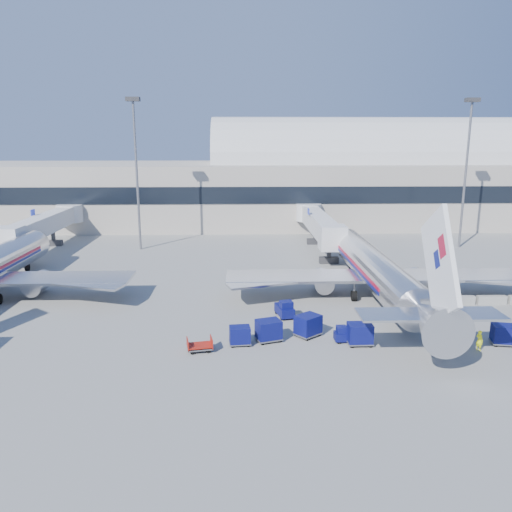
{
  "coord_description": "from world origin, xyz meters",
  "views": [
    {
      "loc": [
        -4.36,
        -46.09,
        16.4
      ],
      "look_at": [
        -2.81,
        6.0,
        4.33
      ],
      "focal_mm": 35.0,
      "sensor_mm": 36.0,
      "label": 1
    }
  ],
  "objects_px": {
    "cart_train_c": "(240,335)",
    "tug_right": "(413,314)",
    "barrier_near": "(460,300)",
    "cart_train_a": "(308,325)",
    "tug_lead": "(346,335)",
    "tug_left": "(285,309)",
    "cart_open_red": "(200,347)",
    "cart_solo_far": "(504,334)",
    "cart_train_b": "(269,330)",
    "airliner_main": "(377,271)",
    "cart_solo_near": "(360,334)",
    "jetbridge_mid": "(47,224)",
    "mast_east": "(468,152)",
    "jetbridge_near": "(318,222)",
    "mast_west": "(136,152)",
    "barrier_mid": "(492,300)",
    "ramp_worker": "(479,340)"
  },
  "relations": [
    {
      "from": "cart_train_c",
      "to": "mast_west",
      "type": "bearing_deg",
      "value": 106.75
    },
    {
      "from": "barrier_mid",
      "to": "cart_open_red",
      "type": "height_order",
      "value": "barrier_mid"
    },
    {
      "from": "jetbridge_mid",
      "to": "ramp_worker",
      "type": "xyz_separation_m",
      "value": [
        49.03,
        -40.14,
        -3.09
      ]
    },
    {
      "from": "mast_west",
      "to": "tug_lead",
      "type": "relative_size",
      "value": 10.83
    },
    {
      "from": "mast_west",
      "to": "cart_solo_far",
      "type": "bearing_deg",
      "value": -45.87
    },
    {
      "from": "mast_west",
      "to": "cart_open_red",
      "type": "height_order",
      "value": "mast_west"
    },
    {
      "from": "cart_train_c",
      "to": "jetbridge_near",
      "type": "bearing_deg",
      "value": 66.95
    },
    {
      "from": "jetbridge_mid",
      "to": "ramp_worker",
      "type": "distance_m",
      "value": 63.45
    },
    {
      "from": "tug_left",
      "to": "ramp_worker",
      "type": "distance_m",
      "value": 17.03
    },
    {
      "from": "cart_train_b",
      "to": "jetbridge_near",
      "type": "bearing_deg",
      "value": 56.83
    },
    {
      "from": "jetbridge_mid",
      "to": "mast_west",
      "type": "height_order",
      "value": "mast_west"
    },
    {
      "from": "cart_solo_near",
      "to": "cart_solo_far",
      "type": "height_order",
      "value": "cart_solo_near"
    },
    {
      "from": "mast_east",
      "to": "tug_lead",
      "type": "bearing_deg",
      "value": -124.58
    },
    {
      "from": "tug_right",
      "to": "jetbridge_near",
      "type": "bearing_deg",
      "value": 118.97
    },
    {
      "from": "jetbridge_near",
      "to": "cart_open_red",
      "type": "xyz_separation_m",
      "value": [
        -15.32,
        -39.68,
        -3.54
      ]
    },
    {
      "from": "tug_left",
      "to": "ramp_worker",
      "type": "xyz_separation_m",
      "value": [
        14.92,
        -8.23,
        0.07
      ]
    },
    {
      "from": "mast_west",
      "to": "tug_lead",
      "type": "xyz_separation_m",
      "value": [
        24.3,
        -37.29,
        -14.18
      ]
    },
    {
      "from": "tug_lead",
      "to": "cart_solo_near",
      "type": "height_order",
      "value": "cart_solo_near"
    },
    {
      "from": "mast_east",
      "to": "tug_right",
      "type": "relative_size",
      "value": 8.75
    },
    {
      "from": "barrier_near",
      "to": "cart_open_red",
      "type": "relative_size",
      "value": 1.35
    },
    {
      "from": "barrier_near",
      "to": "ramp_worker",
      "type": "height_order",
      "value": "ramp_worker"
    },
    {
      "from": "tug_lead",
      "to": "cart_train_b",
      "type": "relative_size",
      "value": 0.85
    },
    {
      "from": "cart_train_a",
      "to": "cart_solo_far",
      "type": "relative_size",
      "value": 1.23
    },
    {
      "from": "barrier_near",
      "to": "cart_train_a",
      "type": "xyz_separation_m",
      "value": [
        -16.7,
        -7.98,
        0.55
      ]
    },
    {
      "from": "barrier_near",
      "to": "cart_solo_far",
      "type": "bearing_deg",
      "value": -94.7
    },
    {
      "from": "airliner_main",
      "to": "barrier_near",
      "type": "bearing_deg",
      "value": -17.39
    },
    {
      "from": "tug_lead",
      "to": "tug_left",
      "type": "relative_size",
      "value": 0.75
    },
    {
      "from": "jetbridge_near",
      "to": "cart_solo_near",
      "type": "bearing_deg",
      "value": -93.37
    },
    {
      "from": "tug_right",
      "to": "cart_solo_far",
      "type": "xyz_separation_m",
      "value": [
        5.62,
        -5.58,
        0.21
      ]
    },
    {
      "from": "jetbridge_mid",
      "to": "cart_train_c",
      "type": "bearing_deg",
      "value": -52.2
    },
    {
      "from": "cart_train_a",
      "to": "cart_train_c",
      "type": "height_order",
      "value": "cart_train_a"
    },
    {
      "from": "mast_east",
      "to": "barrier_near",
      "type": "xyz_separation_m",
      "value": [
        -12.0,
        -28.0,
        -14.34
      ]
    },
    {
      "from": "airliner_main",
      "to": "ramp_worker",
      "type": "distance_m",
      "value": 14.74
    },
    {
      "from": "cart_open_red",
      "to": "mast_east",
      "type": "bearing_deg",
      "value": 34.98
    },
    {
      "from": "cart_train_c",
      "to": "tug_right",
      "type": "bearing_deg",
      "value": 11.64
    },
    {
      "from": "jetbridge_mid",
      "to": "cart_train_a",
      "type": "height_order",
      "value": "jetbridge_mid"
    },
    {
      "from": "cart_solo_far",
      "to": "ramp_worker",
      "type": "distance_m",
      "value": 2.73
    },
    {
      "from": "mast_west",
      "to": "tug_lead",
      "type": "distance_m",
      "value": 46.71
    },
    {
      "from": "jetbridge_mid",
      "to": "cart_solo_near",
      "type": "xyz_separation_m",
      "value": [
        39.72,
        -38.78,
        -2.96
      ]
    },
    {
      "from": "cart_train_a",
      "to": "cart_open_red",
      "type": "relative_size",
      "value": 1.2
    },
    {
      "from": "tug_lead",
      "to": "ramp_worker",
      "type": "bearing_deg",
      "value": -12.17
    },
    {
      "from": "airliner_main",
      "to": "cart_train_c",
      "type": "distance_m",
      "value": 19.09
    },
    {
      "from": "barrier_near",
      "to": "cart_solo_far",
      "type": "distance_m",
      "value": 10.34
    },
    {
      "from": "cart_train_b",
      "to": "airliner_main",
      "type": "bearing_deg",
      "value": 24.67
    },
    {
      "from": "mast_east",
      "to": "cart_solo_near",
      "type": "distance_m",
      "value": 47.35
    },
    {
      "from": "mast_east",
      "to": "cart_train_c",
      "type": "distance_m",
      "value": 52.99
    },
    {
      "from": "tug_lead",
      "to": "mast_east",
      "type": "bearing_deg",
      "value": 54.44
    },
    {
      "from": "barrier_mid",
      "to": "cart_train_a",
      "type": "distance_m",
      "value": 21.54
    },
    {
      "from": "cart_train_a",
      "to": "cart_train_b",
      "type": "relative_size",
      "value": 1.08
    },
    {
      "from": "cart_train_c",
      "to": "cart_open_red",
      "type": "distance_m",
      "value": 3.43
    }
  ]
}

